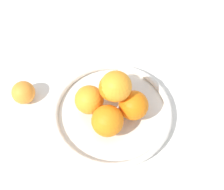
% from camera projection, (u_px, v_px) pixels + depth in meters
% --- Properties ---
extents(ground_plane, '(4.00, 4.00, 0.00)m').
position_uv_depth(ground_plane, '(112.00, 115.00, 0.86)').
color(ground_plane, white).
extents(fruit_bowl, '(0.33, 0.33, 0.03)m').
position_uv_depth(fruit_bowl, '(112.00, 112.00, 0.85)').
color(fruit_bowl, silver).
rests_on(fruit_bowl, ground_plane).
extents(orange_pile, '(0.19, 0.19, 0.14)m').
position_uv_depth(orange_pile, '(112.00, 99.00, 0.79)').
color(orange_pile, orange).
rests_on(orange_pile, fruit_bowl).
extents(stray_orange, '(0.06, 0.06, 0.06)m').
position_uv_depth(stray_orange, '(23.00, 92.00, 0.86)').
color(stray_orange, orange).
rests_on(stray_orange, ground_plane).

